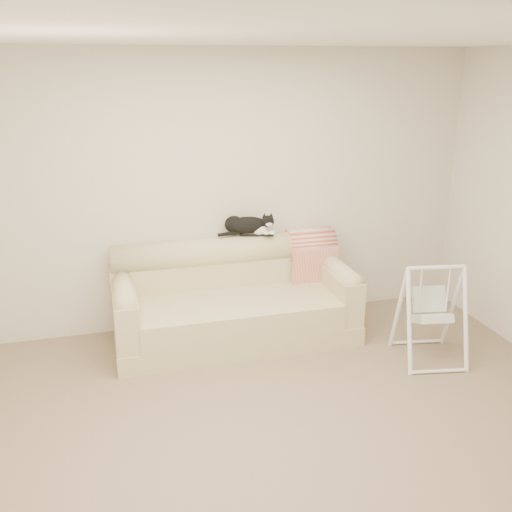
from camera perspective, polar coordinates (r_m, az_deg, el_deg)
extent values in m
plane|color=#7E6D54|center=(4.14, 2.29, -17.74)|extent=(5.00, 5.00, 0.00)
cube|color=beige|center=(5.39, -3.94, 6.33)|extent=(5.00, 0.04, 2.60)
cube|color=beige|center=(1.94, 21.96, -19.84)|extent=(5.00, 0.04, 2.60)
cube|color=white|center=(3.32, 2.91, 20.93)|extent=(5.00, 4.00, 0.02)
cube|color=tan|center=(5.37, -2.02, -7.41)|extent=(2.20, 0.90, 0.18)
cube|color=tan|center=(5.18, -1.76, -5.85)|extent=(1.80, 0.68, 0.24)
cube|color=tan|center=(5.54, -2.87, -2.74)|extent=(2.20, 0.22, 0.50)
cylinder|color=tan|center=(5.42, -2.93, 0.48)|extent=(2.16, 0.28, 0.28)
cube|color=tan|center=(5.13, -12.92, -5.51)|extent=(0.20, 0.88, 0.42)
cylinder|color=tan|center=(5.05, -13.10, -3.34)|extent=(0.18, 0.84, 0.18)
cube|color=tan|center=(5.54, 7.99, -3.36)|extent=(0.20, 0.88, 0.42)
cylinder|color=tan|center=(5.46, 8.09, -1.32)|extent=(0.18, 0.84, 0.18)
cube|color=black|center=(5.42, -0.69, 2.16)|extent=(0.19, 0.09, 0.02)
cube|color=gray|center=(5.42, -0.69, 2.30)|extent=(0.11, 0.06, 0.01)
cube|color=black|center=(5.44, 0.88, 2.21)|extent=(0.17, 0.11, 0.02)
ellipsoid|color=black|center=(5.40, -0.81, 3.11)|extent=(0.40, 0.24, 0.16)
ellipsoid|color=black|center=(5.40, -2.23, 3.19)|extent=(0.20, 0.19, 0.16)
ellipsoid|color=white|center=(5.40, 0.33, 2.72)|extent=(0.16, 0.12, 0.11)
ellipsoid|color=black|center=(5.38, 1.19, 3.50)|extent=(0.14, 0.14, 0.11)
ellipsoid|color=white|center=(5.34, 1.31, 3.19)|extent=(0.07, 0.06, 0.05)
sphere|color=#BF7272|center=(5.32, 1.34, 3.13)|extent=(0.01, 0.01, 0.01)
cone|color=black|center=(5.37, 0.84, 4.09)|extent=(0.05, 0.06, 0.06)
cone|color=black|center=(5.38, 1.52, 4.11)|extent=(0.06, 0.07, 0.06)
sphere|color=olive|center=(5.33, 1.03, 3.45)|extent=(0.02, 0.02, 0.02)
sphere|color=olive|center=(5.34, 1.48, 3.46)|extent=(0.02, 0.02, 0.02)
ellipsoid|color=white|center=(5.38, 1.03, 2.36)|extent=(0.08, 0.10, 0.03)
ellipsoid|color=white|center=(5.38, 1.58, 2.38)|extent=(0.08, 0.10, 0.03)
cylinder|color=black|center=(5.35, -2.77, 2.25)|extent=(0.21, 0.07, 0.03)
cylinder|color=#D1412D|center=(5.65, 5.39, 1.18)|extent=(0.46, 0.33, 0.33)
cube|color=#D1412D|center=(5.57, 5.94, -1.30)|extent=(0.46, 0.09, 0.42)
cylinder|color=white|center=(4.93, 15.08, -6.36)|extent=(0.09, 0.30, 0.86)
cylinder|color=white|center=(5.15, 14.08, -5.14)|extent=(0.09, 0.30, 0.86)
cylinder|color=white|center=(5.11, 20.23, -5.96)|extent=(0.09, 0.30, 0.86)
cylinder|color=white|center=(5.33, 19.05, -4.80)|extent=(0.09, 0.30, 0.86)
cylinder|color=white|center=(4.97, 17.61, -1.11)|extent=(0.49, 0.12, 0.04)
cylinder|color=white|center=(5.09, 17.82, -10.90)|extent=(0.49, 0.11, 0.03)
cylinder|color=white|center=(5.51, 15.72, -8.27)|extent=(0.49, 0.11, 0.03)
cube|color=white|center=(5.11, 17.23, -5.97)|extent=(0.32, 0.30, 0.16)
cube|color=white|center=(5.15, 16.91, -4.13)|extent=(0.30, 0.17, 0.23)
cylinder|color=white|center=(4.99, 16.09, -3.34)|extent=(0.02, 0.02, 0.40)
cylinder|color=white|center=(5.09, 18.65, -3.19)|extent=(0.02, 0.02, 0.40)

